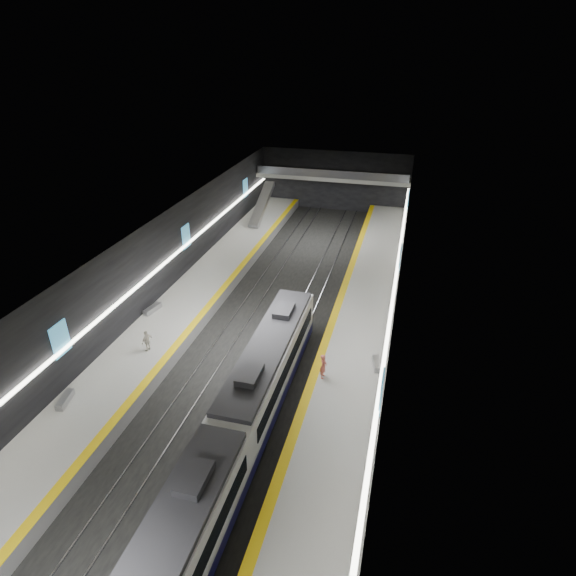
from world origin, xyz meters
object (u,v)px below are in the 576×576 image
(bench_left_far, at_px, (152,309))
(passenger_right_a, at_px, (323,366))
(bench_right_far, at_px, (377,364))
(escalator, at_px, (262,204))
(bench_left_near, at_px, (65,400))
(train, at_px, (228,448))
(passenger_left_a, at_px, (147,341))

(bench_left_far, xyz_separation_m, passenger_right_a, (15.36, -4.98, 0.67))
(bench_left_far, relative_size, bench_right_far, 1.12)
(escalator, distance_m, bench_left_near, 35.75)
(train, height_order, escalator, escalator)
(bench_left_near, bearing_deg, train, -22.13)
(bench_left_near, xyz_separation_m, bench_left_far, (-0.31, 11.52, 0.01))
(bench_left_near, height_order, bench_left_far, bench_left_far)
(train, height_order, passenger_right_a, train)
(train, distance_m, passenger_left_a, 12.64)
(passenger_right_a, bearing_deg, passenger_left_a, 93.61)
(bench_left_near, bearing_deg, passenger_left_a, 58.82)
(bench_left_near, bearing_deg, bench_left_far, 79.19)
(escalator, distance_m, bench_right_far, 31.79)
(passenger_right_a, relative_size, passenger_left_a, 1.06)
(bench_right_far, relative_size, passenger_left_a, 0.98)
(bench_left_near, height_order, passenger_left_a, passenger_left_a)
(escalator, xyz_separation_m, passenger_right_a, (13.43, -29.13, -1.01))
(train, height_order, bench_right_far, train)
(train, bearing_deg, passenger_right_a, 68.16)
(bench_right_far, bearing_deg, train, -134.16)
(passenger_right_a, height_order, passenger_left_a, passenger_right_a)
(train, xyz_separation_m, bench_right_far, (6.78, 10.73, -1.00))
(bench_right_far, bearing_deg, passenger_right_a, -158.86)
(bench_left_near, relative_size, bench_left_far, 0.94)
(bench_left_far, bearing_deg, bench_left_near, -77.22)
(bench_left_far, bearing_deg, passenger_right_a, -6.70)
(bench_left_far, bearing_deg, train, -37.34)
(bench_right_far, height_order, passenger_right_a, passenger_right_a)
(train, relative_size, bench_left_near, 17.48)
(train, bearing_deg, bench_left_far, 131.40)
(bench_left_far, height_order, bench_right_far, bench_left_far)
(bench_left_near, height_order, bench_right_far, bench_left_near)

